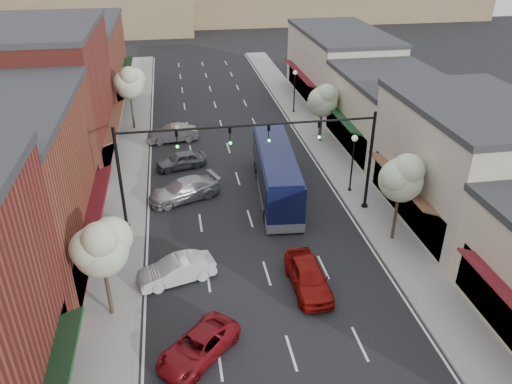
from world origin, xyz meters
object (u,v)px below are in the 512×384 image
lamp_post_far (295,84)px  parked_car_e (172,134)px  tree_right_near (403,176)px  parked_car_c (184,190)px  lamp_post_near (353,154)px  coach_bus (276,172)px  parked_car_d (181,160)px  signal_mast_right (336,149)px  tree_left_far (129,82)px  signal_mast_left (158,162)px  parked_car_b (176,270)px  parked_car_a (198,346)px  tree_left_near (101,246)px  tree_right_far (323,99)px  red_hatchback (308,276)px

lamp_post_far → parked_car_e: (-12.54, -5.63, -2.27)m
tree_right_near → parked_car_c: bearing=149.2°
lamp_post_far → lamp_post_near: bearing=-90.0°
coach_bus → parked_car_d: coach_bus is taller
coach_bus → parked_car_d: bearing=144.9°
signal_mast_right → tree_left_far: bearing=127.7°
signal_mast_left → lamp_post_far: bearing=56.1°
lamp_post_near → parked_car_b: (-12.80, -8.27, -2.31)m
coach_bus → parked_car_e: coach_bus is taller
tree_left_far → parked_car_b: 24.25m
parked_car_b → parked_car_e: parked_car_e is taller
parked_car_b → parked_car_a: bearing=-6.9°
tree_left_far → signal_mast_left: bearing=-81.7°
tree_left_near → tree_right_far: bearing=50.3°
red_hatchback → parked_car_c: (-6.13, 11.06, -0.04)m
signal_mast_right → tree_right_near: (2.73, -4.05, -0.17)m
lamp_post_far → tree_left_far: bearing=-172.7°
signal_mast_right → signal_mast_left: (-11.24, 0.00, 0.00)m
signal_mast_left → lamp_post_far: signal_mast_left is taller
signal_mast_right → coach_bus: bearing=136.1°
signal_mast_left → coach_bus: size_ratio=0.72×
tree_right_near → lamp_post_far: tree_right_near is taller
tree_right_far → lamp_post_near: bearing=-93.3°
parked_car_c → parked_car_d: bearing=159.1°
parked_car_c → parked_car_e: 10.95m
parked_car_e → tree_left_near: bearing=-15.3°
lamp_post_far → coach_bus: 17.78m
parked_car_a → parked_car_b: parked_car_b is taller
signal_mast_left → tree_right_far: (13.97, 11.95, -0.63)m
signal_mast_right → tree_right_far: (2.73, 11.95, -0.63)m
tree_right_near → parked_car_a: tree_right_near is taller
parked_car_c → parked_car_d: size_ratio=1.29×
tree_right_near → parked_car_d: 18.25m
parked_car_b → parked_car_c: 9.24m
tree_right_near → parked_car_a: 15.07m
signal_mast_right → tree_right_near: size_ratio=1.38×
signal_mast_right → lamp_post_far: bearing=83.8°
lamp_post_near → parked_car_a: (-12.00, -13.96, -2.41)m
lamp_post_far → parked_car_a: size_ratio=1.04×
tree_right_near → tree_right_far: bearing=90.0°
tree_right_near → parked_car_c: (-12.55, 7.49, -3.71)m
tree_right_far → lamp_post_near: size_ratio=1.22×
signal_mast_right → parked_car_b: signal_mast_right is taller
tree_right_far → parked_car_b: tree_right_far is taller
signal_mast_left → parked_car_b: 7.00m
lamp_post_far → tree_left_near: bearing=-119.8°
lamp_post_near → parked_car_d: 13.69m
lamp_post_far → parked_car_e: 13.93m
lamp_post_near → parked_car_c: size_ratio=0.86×
red_hatchback → signal_mast_left: bearing=133.8°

